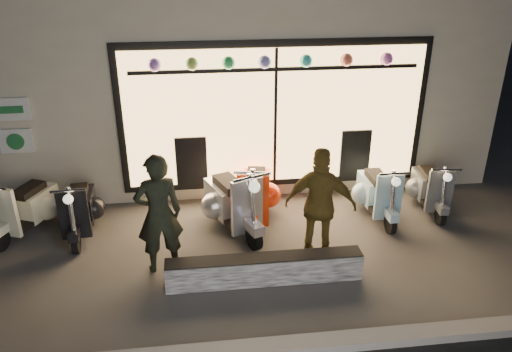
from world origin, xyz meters
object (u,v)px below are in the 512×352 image
(scooter_silver, at_px, (230,200))
(man, at_px, (159,214))
(graffiti_barrier, at_px, (264,269))
(woman, at_px, (320,205))
(scooter_red, at_px, (255,193))

(scooter_silver, distance_m, man, 1.61)
(graffiti_barrier, relative_size, woman, 1.55)
(scooter_red, bearing_deg, scooter_silver, -141.06)
(man, bearing_deg, woman, 168.50)
(graffiti_barrier, xyz_separation_m, woman, (0.88, 0.51, 0.67))
(graffiti_barrier, bearing_deg, man, 160.76)
(scooter_silver, distance_m, scooter_red, 0.51)
(graffiti_barrier, xyz_separation_m, scooter_red, (0.10, 1.86, 0.25))
(graffiti_barrier, distance_m, woman, 1.22)
(scooter_silver, relative_size, man, 0.89)
(graffiti_barrier, distance_m, man, 1.65)
(man, xyz_separation_m, woman, (2.30, 0.02, -0.02))
(graffiti_barrier, height_order, woman, woman)
(scooter_silver, xyz_separation_m, man, (-1.07, -1.13, 0.43))
(graffiti_barrier, bearing_deg, woman, 30.23)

